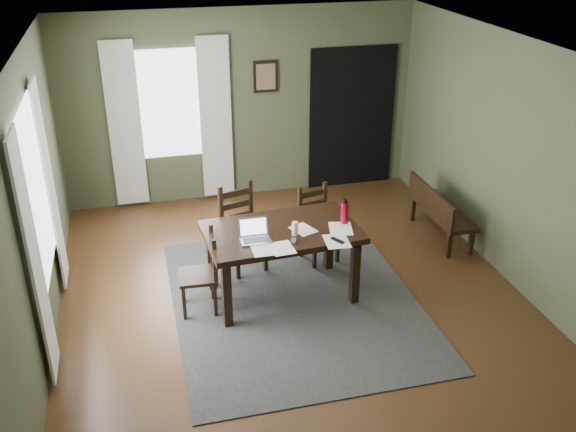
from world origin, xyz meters
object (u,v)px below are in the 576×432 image
object	(u,v)px
chair_end	(202,273)
laptop	(254,234)
chair_back_left	(242,229)
bench	(438,208)
chair_back_right	(318,225)
water_bottle	(345,212)
dining_table	(282,238)

from	to	relation	value
chair_end	laptop	size ratio (longest dim) A/B	2.94
chair_back_left	bench	xyz separation A→B (m)	(2.57, 0.12, -0.08)
chair_back_left	chair_back_right	size ratio (longest dim) A/B	1.11
chair_back_right	bench	xyz separation A→B (m)	(1.65, 0.14, -0.03)
chair_end	chair_back_right	size ratio (longest dim) A/B	0.99
chair_end	chair_back_left	distance (m)	0.97
chair_back_right	chair_back_left	bearing A→B (deg)	164.45
bench	water_bottle	distance (m)	1.87
laptop	chair_back_left	bearing A→B (deg)	89.22
chair_back_right	water_bottle	bearing A→B (deg)	-98.03
laptop	water_bottle	world-z (taller)	water_bottle
chair_end	chair_back_left	size ratio (longest dim) A/B	0.89
dining_table	bench	distance (m)	2.43
water_bottle	laptop	bearing A→B (deg)	-173.44
dining_table	chair_back_right	world-z (taller)	chair_back_right
dining_table	water_bottle	bearing A→B (deg)	-5.79
chair_end	chair_back_right	bearing A→B (deg)	120.08
chair_end	water_bottle	xyz separation A→B (m)	(1.56, 0.05, 0.50)
dining_table	laptop	world-z (taller)	laptop
bench	laptop	bearing A→B (deg)	110.76
chair_end	water_bottle	bearing A→B (deg)	94.50
chair_back_right	laptop	distance (m)	1.32
chair_back_right	water_bottle	distance (m)	0.88
water_bottle	chair_back_left	bearing A→B (deg)	143.29
dining_table	chair_back_right	distance (m)	0.97
laptop	water_bottle	size ratio (longest dim) A/B	1.09
chair_back_left	chair_back_right	distance (m)	0.92
chair_back_left	water_bottle	world-z (taller)	water_bottle
chair_back_right	water_bottle	world-z (taller)	water_bottle
chair_back_left	bench	distance (m)	2.57
dining_table	chair_end	xyz separation A→B (m)	(-0.87, -0.07, -0.27)
chair_back_right	bench	world-z (taller)	chair_back_right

